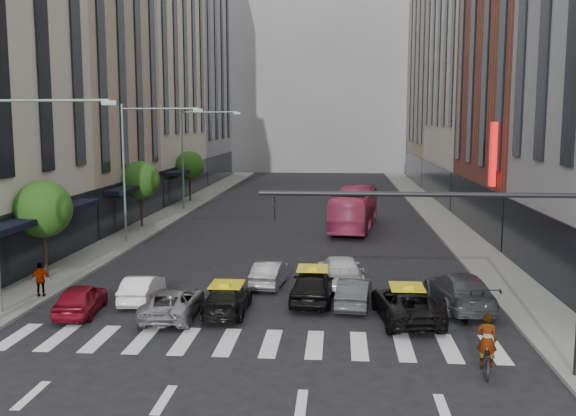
% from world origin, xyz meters
% --- Properties ---
extents(ground, '(160.00, 160.00, 0.00)m').
position_xyz_m(ground, '(0.00, 0.00, 0.00)').
color(ground, black).
rests_on(ground, ground).
extents(sidewalk_left, '(3.00, 96.00, 0.15)m').
position_xyz_m(sidewalk_left, '(-11.50, 30.00, 0.07)').
color(sidewalk_left, slate).
rests_on(sidewalk_left, ground).
extents(sidewalk_right, '(3.00, 96.00, 0.15)m').
position_xyz_m(sidewalk_right, '(11.50, 30.00, 0.07)').
color(sidewalk_right, slate).
rests_on(sidewalk_right, ground).
extents(building_left_b, '(8.00, 16.00, 24.00)m').
position_xyz_m(building_left_b, '(-17.00, 28.00, 12.00)').
color(building_left_b, tan).
rests_on(building_left_b, ground).
extents(building_left_c, '(8.00, 20.00, 36.00)m').
position_xyz_m(building_left_c, '(-17.00, 46.00, 18.00)').
color(building_left_c, beige).
rests_on(building_left_c, ground).
extents(building_left_d, '(8.00, 18.00, 30.00)m').
position_xyz_m(building_left_d, '(-17.00, 65.00, 15.00)').
color(building_left_d, gray).
rests_on(building_left_d, ground).
extents(building_right_b, '(8.00, 18.00, 26.00)m').
position_xyz_m(building_right_b, '(17.00, 27.00, 13.00)').
color(building_right_b, brown).
rests_on(building_right_b, ground).
extents(building_right_d, '(8.00, 18.00, 28.00)m').
position_xyz_m(building_right_d, '(17.00, 65.00, 14.00)').
color(building_right_d, tan).
rests_on(building_right_d, ground).
extents(building_far, '(30.00, 10.00, 36.00)m').
position_xyz_m(building_far, '(0.00, 85.00, 18.00)').
color(building_far, gray).
rests_on(building_far, ground).
extents(tree_near, '(2.88, 2.88, 4.95)m').
position_xyz_m(tree_near, '(-11.80, 10.00, 3.65)').
color(tree_near, black).
rests_on(tree_near, sidewalk_left).
extents(tree_mid, '(2.88, 2.88, 4.95)m').
position_xyz_m(tree_mid, '(-11.80, 26.00, 3.65)').
color(tree_mid, black).
rests_on(tree_mid, sidewalk_left).
extents(tree_far, '(2.88, 2.88, 4.95)m').
position_xyz_m(tree_far, '(-11.80, 42.00, 3.65)').
color(tree_far, black).
rests_on(tree_far, sidewalk_left).
extents(streetlamp_near, '(5.38, 0.25, 9.00)m').
position_xyz_m(streetlamp_near, '(-10.04, 4.00, 5.90)').
color(streetlamp_near, gray).
rests_on(streetlamp_near, sidewalk_left).
extents(streetlamp_mid, '(5.38, 0.25, 9.00)m').
position_xyz_m(streetlamp_mid, '(-10.04, 20.00, 5.90)').
color(streetlamp_mid, gray).
rests_on(streetlamp_mid, sidewalk_left).
extents(streetlamp_far, '(5.38, 0.25, 9.00)m').
position_xyz_m(streetlamp_far, '(-10.04, 36.00, 5.90)').
color(streetlamp_far, gray).
rests_on(streetlamp_far, sidewalk_left).
extents(traffic_signal, '(10.10, 0.20, 6.00)m').
position_xyz_m(traffic_signal, '(7.69, -1.00, 4.47)').
color(traffic_signal, black).
rests_on(traffic_signal, ground).
extents(liberty_sign, '(0.30, 0.70, 4.00)m').
position_xyz_m(liberty_sign, '(12.60, 20.00, 6.00)').
color(liberty_sign, red).
rests_on(liberty_sign, ground).
extents(car_red, '(1.93, 3.96, 1.30)m').
position_xyz_m(car_red, '(-7.72, 4.45, 0.65)').
color(car_red, maroon).
rests_on(car_red, ground).
extents(car_white_front, '(1.42, 3.73, 1.22)m').
position_xyz_m(car_white_front, '(-5.72, 6.47, 0.61)').
color(car_white_front, white).
rests_on(car_white_front, ground).
extents(car_silver, '(2.17, 4.50, 1.24)m').
position_xyz_m(car_silver, '(-3.76, 4.34, 0.62)').
color(car_silver, gray).
rests_on(car_silver, ground).
extents(taxi_left, '(1.78, 4.30, 1.24)m').
position_xyz_m(taxi_left, '(-1.62, 5.00, 0.62)').
color(taxi_left, black).
rests_on(taxi_left, ground).
extents(taxi_center, '(2.04, 4.61, 1.54)m').
position_xyz_m(taxi_center, '(1.90, 6.93, 0.77)').
color(taxi_center, black).
rests_on(taxi_center, ground).
extents(car_grey_mid, '(1.74, 3.97, 1.27)m').
position_xyz_m(car_grey_mid, '(3.73, 6.47, 0.64)').
color(car_grey_mid, '#36383D').
rests_on(car_grey_mid, ground).
extents(taxi_right, '(2.84, 5.19, 1.38)m').
position_xyz_m(taxi_right, '(5.80, 4.64, 0.69)').
color(taxi_right, black).
rests_on(taxi_right, ground).
extents(car_grey_curb, '(2.67, 5.50, 1.54)m').
position_xyz_m(car_grey_curb, '(8.27, 6.63, 0.77)').
color(car_grey_curb, '#36393D').
rests_on(car_grey_curb, ground).
extents(car_row2_left, '(1.71, 3.92, 1.25)m').
position_xyz_m(car_row2_left, '(-0.30, 9.73, 0.63)').
color(car_row2_left, '#99999E').
rests_on(car_row2_left, ground).
extents(car_row2_right, '(2.44, 5.14, 1.45)m').
position_xyz_m(car_row2_right, '(3.14, 10.20, 0.72)').
color(car_row2_right, silver).
rests_on(car_row2_right, ground).
extents(bus, '(3.95, 11.15, 3.04)m').
position_xyz_m(bus, '(4.21, 27.03, 1.52)').
color(bus, '#BA365E').
rests_on(bus, ground).
extents(motorcycle, '(0.93, 1.93, 0.97)m').
position_xyz_m(motorcycle, '(7.76, -0.81, 0.49)').
color(motorcycle, black).
rests_on(motorcycle, ground).
extents(rider, '(0.70, 0.52, 1.76)m').
position_xyz_m(rider, '(7.76, -0.81, 1.85)').
color(rider, gray).
rests_on(rider, motorcycle).
extents(pedestrian_far, '(0.98, 0.66, 1.55)m').
position_xyz_m(pedestrian_far, '(-10.40, 6.47, 0.92)').
color(pedestrian_far, gray).
rests_on(pedestrian_far, sidewalk_left).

